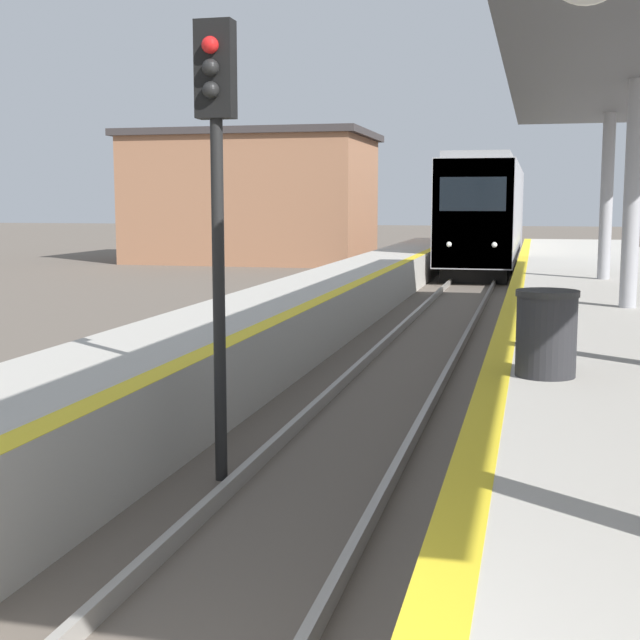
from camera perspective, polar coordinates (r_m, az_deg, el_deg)
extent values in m
cube|color=black|center=(38.16, 10.58, 3.77)|extent=(2.24, 16.14, 0.55)
cube|color=#99999E|center=(38.09, 10.66, 6.88)|extent=(2.63, 17.94, 3.59)
cube|color=#E54C19|center=(29.21, 9.73, 6.72)|extent=(2.58, 0.16, 3.52)
cube|color=black|center=(29.15, 9.75, 7.95)|extent=(2.10, 0.06, 1.08)
cube|color=gray|center=(38.11, 10.73, 9.76)|extent=(2.24, 17.04, 0.24)
sphere|color=white|center=(29.24, 8.26, 4.81)|extent=(0.18, 0.18, 0.18)
sphere|color=white|center=(29.14, 11.10, 4.74)|extent=(0.18, 0.18, 0.18)
cylinder|color=black|center=(8.67, -6.48, 1.03)|extent=(0.12, 0.12, 3.51)
cube|color=black|center=(8.70, -6.71, 15.63)|extent=(0.36, 0.20, 0.90)
sphere|color=red|center=(8.60, -7.05, 17.07)|extent=(0.16, 0.16, 0.16)
sphere|color=black|center=(8.57, -7.03, 15.74)|extent=(0.16, 0.16, 0.16)
sphere|color=black|center=(8.55, -7.00, 14.40)|extent=(0.16, 0.16, 0.16)
cylinder|color=#99999E|center=(15.28, 19.37, 7.56)|extent=(0.27, 0.27, 3.64)
cylinder|color=#99999E|center=(20.77, 17.87, 7.52)|extent=(0.27, 0.27, 3.64)
cylinder|color=#262628|center=(9.06, 14.28, -1.02)|extent=(0.59, 0.59, 0.80)
cylinder|color=#262626|center=(9.01, 14.37, 1.67)|extent=(0.62, 0.62, 0.06)
cube|color=#9E6B4C|center=(41.10, -4.29, 7.62)|extent=(10.31, 6.98, 5.53)
cube|color=#383333|center=(41.20, -4.33, 11.68)|extent=(10.82, 7.33, 0.30)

